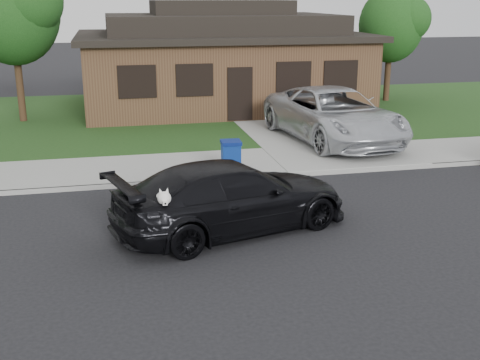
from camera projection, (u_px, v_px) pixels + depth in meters
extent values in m
plane|color=black|center=(170.00, 232.00, 13.05)|extent=(120.00, 120.00, 0.00)
cube|color=gray|center=(151.00, 169.00, 17.70)|extent=(60.00, 3.00, 0.12)
cube|color=gray|center=(156.00, 183.00, 16.30)|extent=(60.00, 0.12, 0.12)
cube|color=#193814|center=(137.00, 118.00, 25.17)|extent=(60.00, 13.00, 0.13)
cube|color=gray|center=(295.00, 125.00, 23.61)|extent=(4.50, 13.00, 0.14)
imported|color=black|center=(232.00, 197.00, 12.98)|extent=(5.66, 3.58, 1.53)
ellipsoid|color=white|center=(163.00, 200.00, 11.69)|extent=(0.34, 0.40, 0.30)
sphere|color=white|center=(164.00, 198.00, 11.45)|extent=(0.26, 0.26, 0.26)
cube|color=white|center=(165.00, 203.00, 11.34)|extent=(0.09, 0.12, 0.08)
sphere|color=black|center=(165.00, 204.00, 11.29)|extent=(0.04, 0.04, 0.04)
cone|color=white|center=(160.00, 191.00, 11.44)|extent=(0.11, 0.11, 0.14)
cone|color=white|center=(167.00, 191.00, 11.47)|extent=(0.11, 0.11, 0.14)
imported|color=silver|center=(334.00, 115.00, 20.60)|extent=(3.73, 6.76, 1.79)
cube|color=navy|center=(231.00, 158.00, 16.97)|extent=(0.54, 0.54, 0.83)
cube|color=navy|center=(231.00, 142.00, 16.84)|extent=(0.59, 0.59, 0.09)
cylinder|color=black|center=(226.00, 173.00, 16.80)|extent=(0.05, 0.13, 0.13)
cylinder|color=black|center=(239.00, 172.00, 16.88)|extent=(0.05, 0.13, 0.13)
cube|color=#422B1C|center=(221.00, 72.00, 27.41)|extent=(12.00, 8.00, 3.00)
cube|color=black|center=(221.00, 36.00, 26.94)|extent=(12.60, 8.60, 0.25)
cube|color=black|center=(221.00, 23.00, 26.79)|extent=(10.00, 6.50, 0.80)
cube|color=black|center=(220.00, 7.00, 26.59)|extent=(6.00, 3.50, 0.60)
cube|color=black|center=(240.00, 94.00, 23.77)|extent=(1.00, 0.06, 2.10)
cube|color=black|center=(137.00, 82.00, 22.77)|extent=(1.30, 0.05, 1.10)
cube|color=black|center=(195.00, 80.00, 23.22)|extent=(1.30, 0.05, 1.10)
cube|color=black|center=(294.00, 77.00, 24.05)|extent=(1.30, 0.05, 1.10)
cube|color=black|center=(341.00, 76.00, 24.47)|extent=(1.30, 0.05, 1.10)
cylinder|color=#332114|center=(20.00, 90.00, 23.86)|extent=(0.28, 0.28, 2.48)
ellipsoid|color=#143811|center=(12.00, 11.00, 22.98)|extent=(3.60, 3.60, 4.14)
sphere|color=#26591E|center=(29.00, 1.00, 22.52)|extent=(2.52, 2.52, 2.52)
cylinder|color=#332114|center=(387.00, 79.00, 28.74)|extent=(0.28, 0.28, 2.03)
ellipsoid|color=#143811|center=(391.00, 25.00, 28.01)|extent=(3.00, 3.00, 3.45)
sphere|color=#26591E|center=(408.00, 19.00, 27.63)|extent=(2.10, 2.10, 2.10)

